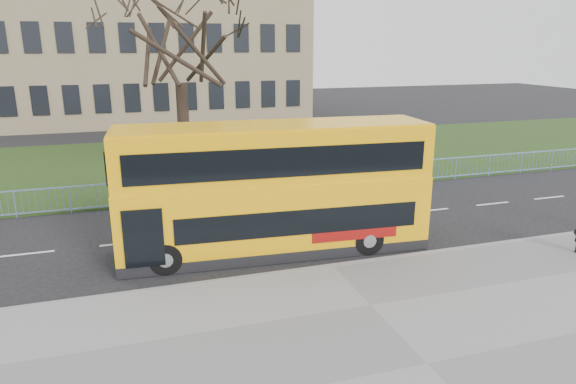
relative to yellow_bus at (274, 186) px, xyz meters
name	(u,v)px	position (x,y,z in m)	size (l,w,h in m)	color
ground	(315,250)	(1.26, -0.39, -2.21)	(120.00, 120.00, 0.00)	black
pavement	(427,366)	(1.26, -7.14, -2.15)	(80.00, 10.50, 0.12)	slate
kerb	(333,267)	(1.26, -1.94, -2.14)	(80.00, 0.20, 0.14)	gray
grass_verge	(230,159)	(1.26, 13.91, -2.17)	(80.00, 15.40, 0.08)	#223914
guard_railing	(263,184)	(1.26, 6.21, -1.66)	(40.00, 0.12, 1.10)	#799DD8
bare_tree	(180,63)	(-1.74, 9.61, 3.48)	(7.85, 7.85, 11.21)	black
civic_building	(126,39)	(-3.74, 34.61, 4.79)	(30.00, 15.00, 14.00)	#807151
yellow_bus	(274,186)	(0.00, 0.00, 0.00)	(9.95, 2.99, 4.11)	#FFB10A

